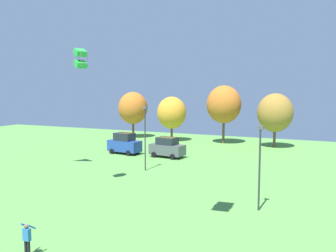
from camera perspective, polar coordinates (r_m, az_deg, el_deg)
The scene contains 10 objects.
person_standing_near_foreground at distance 18.48m, azimuth -21.68°, elevation -16.33°, with size 0.52×0.47×1.61m.
kite_flying_1 at distance 28.28m, azimuth -13.88°, elevation 10.50°, with size 1.16×1.12×1.57m.
parked_car_leftmost at distance 43.68m, azimuth -7.00°, elevation -2.83°, with size 4.30×2.32×2.57m.
parked_car_second_from_left at distance 41.09m, azimuth -0.14°, elevation -3.46°, with size 4.23×2.35×2.34m.
light_post_0 at distance 34.13m, azimuth -3.70°, elevation -1.38°, with size 0.36×0.20×6.19m.
light_post_1 at distance 23.49m, azimuth 14.49°, elevation -5.69°, with size 0.36×0.20×5.50m.
treeline_tree_0 at distance 58.43m, azimuth -5.64°, elevation 2.88°, with size 4.77×4.77×7.47m.
treeline_tree_1 at distance 54.19m, azimuth 0.60°, elevation 2.13°, with size 4.46×4.46×6.78m.
treeline_tree_2 at distance 52.21m, azimuth 8.95°, elevation 3.42°, with size 4.99×4.99×8.44m.
treeline_tree_3 at distance 50.06m, azimuth 16.81°, elevation 2.04°, with size 4.76×4.76×7.34m.
Camera 1 is at (5.04, 1.46, 7.72)m, focal length 38.00 mm.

